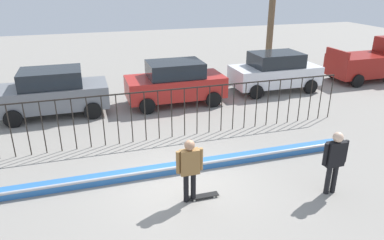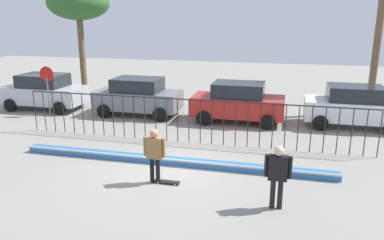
{
  "view_description": "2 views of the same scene",
  "coord_description": "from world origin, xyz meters",
  "px_view_note": "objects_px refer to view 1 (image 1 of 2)",
  "views": [
    {
      "loc": [
        -2.29,
        -8.26,
        5.35
      ],
      "look_at": [
        0.64,
        1.22,
        1.34
      ],
      "focal_mm": 33.44,
      "sensor_mm": 36.0,
      "label": 1
    },
    {
      "loc": [
        3.61,
        -10.99,
        4.98
      ],
      "look_at": [
        0.51,
        1.5,
        1.39
      ],
      "focal_mm": 35.49,
      "sensor_mm": 36.0,
      "label": 2
    }
  ],
  "objects_px": {
    "skateboarder": "(190,165)",
    "parked_car_white": "(275,71)",
    "parked_car_red": "(175,82)",
    "pickup_truck": "(375,61)",
    "skateboard": "(203,196)",
    "parked_car_gray": "(53,92)",
    "camera_operator": "(335,157)"
  },
  "relations": [
    {
      "from": "pickup_truck",
      "to": "camera_operator",
      "type": "bearing_deg",
      "value": -135.78
    },
    {
      "from": "skateboarder",
      "to": "parked_car_gray",
      "type": "height_order",
      "value": "parked_car_gray"
    },
    {
      "from": "parked_car_red",
      "to": "pickup_truck",
      "type": "bearing_deg",
      "value": 4.78
    },
    {
      "from": "parked_car_red",
      "to": "skateboard",
      "type": "bearing_deg",
      "value": -97.46
    },
    {
      "from": "skateboarder",
      "to": "pickup_truck",
      "type": "bearing_deg",
      "value": 65.55
    },
    {
      "from": "skateboard",
      "to": "camera_operator",
      "type": "height_order",
      "value": "camera_operator"
    },
    {
      "from": "parked_car_white",
      "to": "parked_car_red",
      "type": "bearing_deg",
      "value": -178.01
    },
    {
      "from": "parked_car_red",
      "to": "pickup_truck",
      "type": "distance_m",
      "value": 11.42
    },
    {
      "from": "skateboarder",
      "to": "skateboard",
      "type": "bearing_deg",
      "value": 35.55
    },
    {
      "from": "parked_car_red",
      "to": "pickup_truck",
      "type": "height_order",
      "value": "pickup_truck"
    },
    {
      "from": "skateboarder",
      "to": "parked_car_white",
      "type": "xyz_separation_m",
      "value": [
        6.78,
        7.85,
        -0.05
      ]
    },
    {
      "from": "parked_car_red",
      "to": "parked_car_white",
      "type": "bearing_deg",
      "value": 6.55
    },
    {
      "from": "parked_car_gray",
      "to": "parked_car_white",
      "type": "bearing_deg",
      "value": 2.79
    },
    {
      "from": "skateboarder",
      "to": "camera_operator",
      "type": "xyz_separation_m",
      "value": [
        3.64,
        -0.74,
        0.03
      ]
    },
    {
      "from": "parked_car_gray",
      "to": "parked_car_white",
      "type": "height_order",
      "value": "same"
    },
    {
      "from": "parked_car_gray",
      "to": "pickup_truck",
      "type": "distance_m",
      "value": 16.51
    },
    {
      "from": "parked_car_red",
      "to": "parked_car_white",
      "type": "xyz_separation_m",
      "value": [
        5.2,
        0.44,
        0.0
      ]
    },
    {
      "from": "camera_operator",
      "to": "parked_car_red",
      "type": "xyz_separation_m",
      "value": [
        -2.07,
        8.16,
        -0.08
      ]
    },
    {
      "from": "camera_operator",
      "to": "parked_car_white",
      "type": "xyz_separation_m",
      "value": [
        3.13,
        8.6,
        -0.08
      ]
    },
    {
      "from": "skateboarder",
      "to": "parked_car_white",
      "type": "height_order",
      "value": "parked_car_white"
    },
    {
      "from": "parked_car_gray",
      "to": "parked_car_red",
      "type": "distance_m",
      "value": 5.1
    },
    {
      "from": "parked_car_gray",
      "to": "pickup_truck",
      "type": "height_order",
      "value": "pickup_truck"
    },
    {
      "from": "parked_car_gray",
      "to": "camera_operator",
      "type": "bearing_deg",
      "value": -48.1
    },
    {
      "from": "skateboarder",
      "to": "camera_operator",
      "type": "bearing_deg",
      "value": 22.32
    },
    {
      "from": "parked_car_white",
      "to": "pickup_truck",
      "type": "bearing_deg",
      "value": -1.27
    },
    {
      "from": "camera_operator",
      "to": "pickup_truck",
      "type": "height_order",
      "value": "pickup_truck"
    },
    {
      "from": "skateboard",
      "to": "parked_car_white",
      "type": "relative_size",
      "value": 0.19
    },
    {
      "from": "camera_operator",
      "to": "parked_car_gray",
      "type": "height_order",
      "value": "parked_car_gray"
    },
    {
      "from": "parked_car_red",
      "to": "skateboarder",
      "type": "bearing_deg",
      "value": -100.25
    },
    {
      "from": "skateboard",
      "to": "pickup_truck",
      "type": "bearing_deg",
      "value": 41.95
    },
    {
      "from": "camera_operator",
      "to": "parked_car_gray",
      "type": "relative_size",
      "value": 0.41
    },
    {
      "from": "skateboarder",
      "to": "pickup_truck",
      "type": "height_order",
      "value": "pickup_truck"
    }
  ]
}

